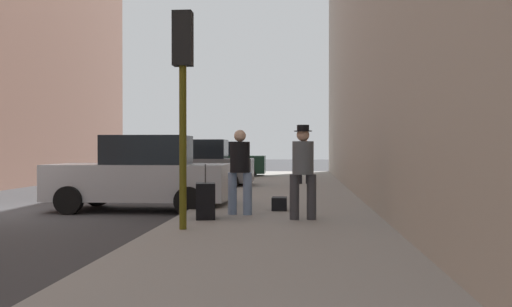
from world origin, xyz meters
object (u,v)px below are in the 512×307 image
at_px(parked_gray_coupe, 196,166).
at_px(pedestrian_in_jeans, 240,167).
at_px(parked_dark_green_sedan, 223,161).
at_px(parked_silver_sedan, 142,175).
at_px(traffic_light, 183,72).
at_px(fire_hydrant, 246,176).
at_px(duffel_bag, 279,204).
at_px(rolling_suitcase, 205,201).
at_px(pedestrian_with_beanie, 303,167).
at_px(pedestrian_in_red_jacket, 304,158).

relative_size(parked_gray_coupe, pedestrian_in_jeans, 2.48).
bearing_deg(parked_dark_green_sedan, parked_gray_coupe, -90.00).
bearing_deg(parked_silver_sedan, traffic_light, -65.30).
distance_m(parked_dark_green_sedan, fire_hydrant, 7.27).
bearing_deg(traffic_light, parked_gray_coupe, 99.51).
bearing_deg(duffel_bag, traffic_light, -116.23).
bearing_deg(parked_silver_sedan, rolling_suitcase, -52.68).
bearing_deg(parked_dark_green_sedan, parked_silver_sedan, -90.00).
xyz_separation_m(fire_hydrant, pedestrian_with_beanie, (2.03, -9.67, 0.64)).
relative_size(parked_silver_sedan, parked_dark_green_sedan, 0.99).
distance_m(pedestrian_in_jeans, pedestrian_with_beanie, 1.45).
height_order(parked_dark_green_sedan, pedestrian_with_beanie, pedestrian_with_beanie).
bearing_deg(pedestrian_in_red_jacket, pedestrian_with_beanie, -90.33).
height_order(traffic_light, pedestrian_in_red_jacket, traffic_light).
bearing_deg(parked_gray_coupe, traffic_light, -80.49).
xyz_separation_m(parked_gray_coupe, parked_dark_green_sedan, (-0.00, 7.05, 0.00)).
bearing_deg(rolling_suitcase, parked_silver_sedan, 127.32).
xyz_separation_m(traffic_light, pedestrian_in_red_jacket, (2.05, 12.09, -1.65)).
bearing_deg(parked_silver_sedan, fire_hydrant, 75.65).
relative_size(pedestrian_in_jeans, duffel_bag, 3.89).
bearing_deg(parked_gray_coupe, pedestrian_with_beanie, -68.31).
distance_m(parked_dark_green_sedan, rolling_suitcase, 16.81).
bearing_deg(fire_hydrant, rolling_suitcase, -88.92).
relative_size(pedestrian_with_beanie, duffel_bag, 4.04).
xyz_separation_m(parked_silver_sedan, parked_dark_green_sedan, (-0.00, 14.08, 0.00)).
height_order(parked_gray_coupe, pedestrian_with_beanie, pedestrian_with_beanie).
bearing_deg(rolling_suitcase, pedestrian_in_red_jacket, 79.82).
height_order(traffic_light, duffel_bag, traffic_light).
height_order(fire_hydrant, pedestrian_in_jeans, pedestrian_in_jeans).
bearing_deg(pedestrian_in_jeans, parked_gray_coupe, 106.05).
bearing_deg(parked_gray_coupe, duffel_bag, -67.52).
height_order(traffic_light, pedestrian_with_beanie, traffic_light).
bearing_deg(traffic_light, pedestrian_in_red_jacket, 80.40).
bearing_deg(duffel_bag, parked_silver_sedan, 162.87).
relative_size(parked_gray_coupe, rolling_suitcase, 4.08).
bearing_deg(pedestrian_in_red_jacket, fire_hydrant, -154.28).
bearing_deg(parked_silver_sedan, pedestrian_with_beanie, -34.30).
height_order(traffic_light, pedestrian_in_jeans, traffic_light).
xyz_separation_m(pedestrian_in_jeans, duffel_bag, (0.76, 0.88, -0.81)).
relative_size(fire_hydrant, traffic_light, 0.20).
relative_size(pedestrian_in_red_jacket, duffel_bag, 3.89).
height_order(fire_hydrant, pedestrian_in_red_jacket, pedestrian_in_red_jacket).
relative_size(pedestrian_in_jeans, pedestrian_in_red_jacket, 1.00).
distance_m(parked_silver_sedan, parked_dark_green_sedan, 14.08).
xyz_separation_m(parked_gray_coupe, duffel_bag, (3.33, -8.06, -0.56)).
relative_size(parked_silver_sedan, pedestrian_in_jeans, 2.46).
bearing_deg(parked_dark_green_sedan, pedestrian_in_red_jacket, -57.08).
relative_size(pedestrian_in_red_jacket, pedestrian_with_beanie, 0.96).
bearing_deg(parked_gray_coupe, rolling_suitcase, -78.35).
bearing_deg(pedestrian_with_beanie, pedestrian_in_red_jacket, 89.67).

